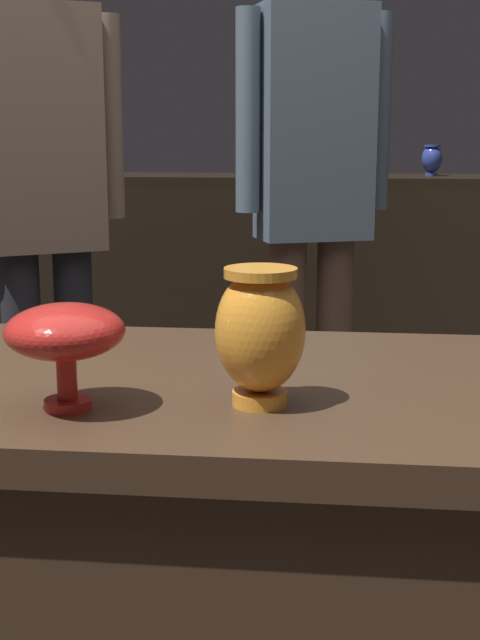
# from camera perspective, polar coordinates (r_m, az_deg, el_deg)

# --- Properties ---
(display_plinth) EXTENTS (1.20, 0.64, 0.80)m
(display_plinth) POSITION_cam_1_polar(r_m,az_deg,el_deg) (1.44, -1.11, -19.08)
(display_plinth) COLOR #422D1E
(display_plinth) RESTS_ON ground_plane
(back_display_shelf) EXTENTS (2.60, 0.40, 0.99)m
(back_display_shelf) POSITION_cam_1_polar(r_m,az_deg,el_deg) (3.49, 3.52, 1.26)
(back_display_shelf) COLOR black
(back_display_shelf) RESTS_ON ground_plane
(vase_centerpiece) EXTENTS (0.12, 0.12, 0.18)m
(vase_centerpiece) POSITION_cam_1_polar(r_m,az_deg,el_deg) (1.13, 1.33, -0.72)
(vase_centerpiece) COLOR orange
(vase_centerpiece) RESTS_ON display_plinth
(vase_tall_behind) EXTENTS (0.15, 0.15, 0.14)m
(vase_tall_behind) POSITION_cam_1_polar(r_m,az_deg,el_deg) (1.13, -11.36, -0.93)
(vase_tall_behind) COLOR red
(vase_tall_behind) RESTS_ON display_plinth
(shelf_vase_far_left) EXTENTS (0.11, 0.11, 0.20)m
(shelf_vase_far_left) POSITION_cam_1_polar(r_m,az_deg,el_deg) (3.59, -13.50, 10.97)
(shelf_vase_far_left) COLOR #E55B1E
(shelf_vase_far_left) RESTS_ON back_display_shelf
(shelf_vase_center) EXTENTS (0.10, 0.10, 0.20)m
(shelf_vase_center) POSITION_cam_1_polar(r_m,az_deg,el_deg) (3.41, 3.63, 10.49)
(shelf_vase_center) COLOR #2D429E
(shelf_vase_center) RESTS_ON back_display_shelf
(shelf_vase_right) EXTENTS (0.08, 0.08, 0.12)m
(shelf_vase_right) POSITION_cam_1_polar(r_m,az_deg,el_deg) (3.47, 12.42, 10.24)
(shelf_vase_right) COLOR #2D429E
(shelf_vase_right) RESTS_ON back_display_shelf
(visitor_center_back) EXTENTS (0.44, 0.28, 1.71)m
(visitor_center_back) POSITION_cam_1_polar(r_m,az_deg,el_deg) (2.61, 4.81, 8.99)
(visitor_center_back) COLOR brown
(visitor_center_back) RESTS_ON ground_plane
(visitor_near_left) EXTENTS (0.41, 0.32, 1.68)m
(visitor_near_left) POSITION_cam_1_polar(r_m,az_deg,el_deg) (2.50, -12.80, 8.21)
(visitor_near_left) COLOR #232328
(visitor_near_left) RESTS_ON ground_plane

